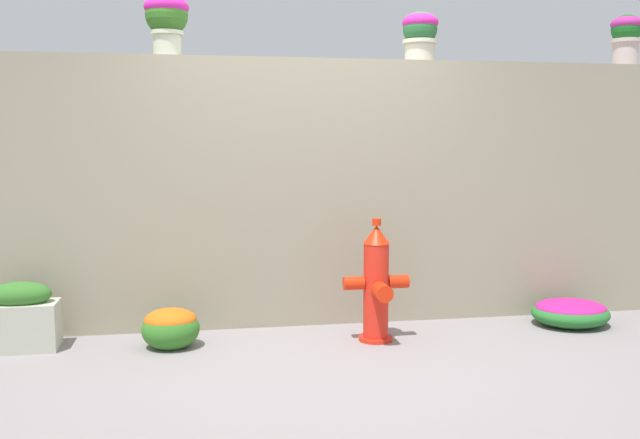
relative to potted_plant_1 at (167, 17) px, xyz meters
The scene contains 9 objects.
ground_plane 2.74m from the potted_plant_1, 42.47° to the right, with size 24.00×24.00×0.00m, color gray.
stone_wall 1.67m from the potted_plant_1, ahead, with size 6.45×0.30×2.09m, color gray.
potted_plant_1 is the anchor object (origin of this frame).
potted_plant_2 2.00m from the potted_plant_1, ahead, with size 0.29×0.29×0.40m.
potted_plant_3 3.80m from the potted_plant_1, ahead, with size 0.26×0.26×0.43m.
fire_hydrant 2.55m from the potted_plant_1, 24.08° to the right, with size 0.48×0.38×0.90m.
flower_bush_left 2.30m from the potted_plant_1, 90.52° to the right, with size 0.41×0.37×0.30m.
flower_bush_right 3.88m from the potted_plant_1, ahead, with size 0.62×0.56×0.21m.
planter_box 2.43m from the potted_plant_1, 157.37° to the right, with size 0.50×0.28×0.48m.
Camera 1 is at (-0.80, -4.60, 1.47)m, focal length 39.30 mm.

